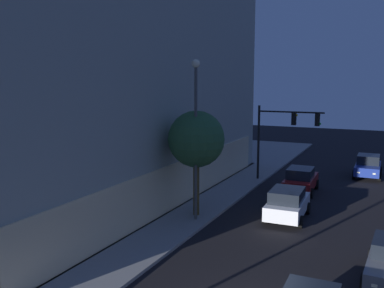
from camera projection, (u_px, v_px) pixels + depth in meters
name	position (u px, v px, depth m)	size (l,w,h in m)	color
modern_building	(6.00, 62.00, 30.48)	(29.55, 28.68, 18.11)	#4C4C51
traffic_light_far_corner	(284.00, 128.00, 31.28)	(0.33, 4.87, 5.65)	black
street_lamp_sidewalk	(196.00, 122.00, 22.20)	(0.44, 0.44, 8.56)	#494949
sidewalk_tree	(196.00, 140.00, 23.14)	(3.13, 3.13, 5.86)	brown
car_white	(287.00, 203.00, 23.35)	(4.29, 2.20, 1.74)	silver
car_red	(301.00, 180.00, 29.02)	(4.32, 2.14, 1.74)	maroon
car_blue	(368.00, 166.00, 33.70)	(4.02, 2.07, 1.75)	navy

